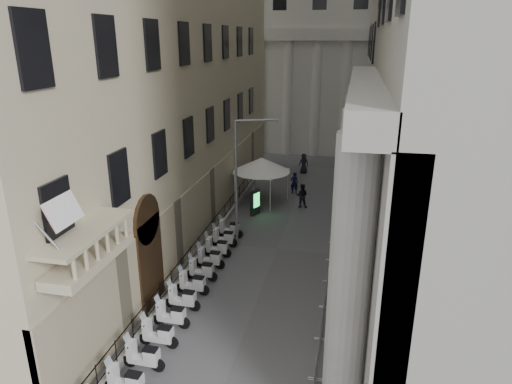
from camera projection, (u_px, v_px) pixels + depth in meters
far_building at (323, 11)px, 49.83m from camera, size 22.00×10.00×30.00m
iron_fence at (204, 251)px, 27.74m from camera, size 0.30×28.00×1.40m
blue_awning at (348, 214)px, 33.47m from camera, size 1.60×3.00×3.00m
scooter_3 at (145, 369)px, 17.87m from camera, size 1.41×0.60×1.50m
scooter_4 at (160, 346)px, 19.18m from camera, size 1.41×0.60×1.50m
scooter_5 at (172, 326)px, 20.49m from camera, size 1.41×0.60×1.50m
scooter_6 at (183, 309)px, 21.79m from camera, size 1.41×0.60×1.50m
scooter_7 at (193, 294)px, 23.10m from camera, size 1.41×0.60×1.50m
scooter_8 at (202, 280)px, 24.41m from camera, size 1.41×0.60×1.50m
scooter_9 at (210, 268)px, 25.72m from camera, size 1.41×0.60×1.50m
scooter_10 at (218, 256)px, 27.02m from camera, size 1.41×0.60×1.50m
scooter_11 at (224, 246)px, 28.33m from camera, size 1.41×0.60×1.50m
scooter_12 at (230, 237)px, 29.64m from camera, size 1.41×0.60×1.50m
barrier_2 at (319, 358)px, 18.46m from camera, size 0.60×2.40×1.10m
barrier_3 at (323, 322)px, 20.77m from camera, size 0.60×2.40×1.10m
barrier_4 at (327, 294)px, 23.09m from camera, size 0.60×2.40×1.10m
barrier_5 at (330, 270)px, 25.40m from camera, size 0.60×2.40×1.10m
barrier_6 at (332, 251)px, 27.71m from camera, size 0.60×2.40×1.10m
security_tent at (258, 163)px, 35.66m from camera, size 4.41×4.41×3.58m
street_lamp at (241, 174)px, 26.86m from camera, size 2.49×0.97×7.90m
info_kiosk at (255, 202)px, 33.10m from camera, size 0.60×0.92×1.89m
pedestrian_a at (294, 183)px, 37.69m from camera, size 0.76×0.63×1.81m
pedestrian_b at (302, 196)px, 34.60m from camera, size 0.91×0.71×1.85m
pedestrian_c at (304, 163)px, 43.30m from camera, size 1.09×0.91×1.91m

